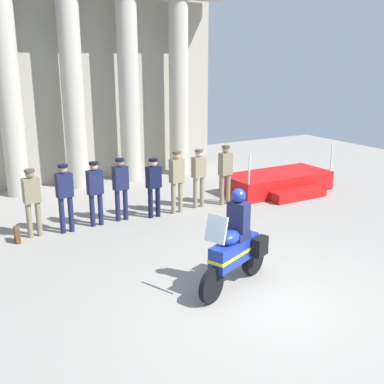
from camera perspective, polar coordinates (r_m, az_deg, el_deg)
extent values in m
plane|color=gray|center=(8.61, 9.49, -13.09)|extent=(28.00, 28.00, 0.00)
cube|color=#A49F91|center=(16.61, -15.30, 12.72)|extent=(11.13, 0.30, 6.76)
cylinder|color=#B2AD9E|center=(15.31, -21.32, 10.83)|extent=(0.69, 0.69, 6.15)
cylinder|color=#B2AD9E|center=(15.72, -14.30, 11.51)|extent=(0.69, 0.69, 6.15)
cylinder|color=#B2AD9E|center=(16.35, -7.69, 12.00)|extent=(0.69, 0.69, 6.15)
cylinder|color=#B2AD9E|center=(17.17, -1.63, 12.31)|extent=(0.69, 0.69, 6.15)
cube|color=#B71414|center=(15.42, 10.29, 1.21)|extent=(3.46, 1.53, 0.61)
cube|color=#B71414|center=(14.73, 12.79, -0.24)|extent=(1.90, 0.50, 0.30)
cylinder|color=silver|center=(13.72, 6.99, 2.77)|extent=(0.05, 0.05, 0.90)
cylinder|color=silver|center=(15.89, 16.60, 4.02)|extent=(0.05, 0.05, 0.90)
cylinder|color=#7A7056|center=(11.85, -19.18, -3.28)|extent=(0.13, 0.13, 0.86)
cylinder|color=#7A7056|center=(11.89, -18.14, -3.12)|extent=(0.13, 0.13, 0.86)
cube|color=#7A7056|center=(11.66, -18.97, 0.18)|extent=(0.40, 0.26, 0.59)
sphere|color=#997056|center=(11.56, -19.15, 2.10)|extent=(0.21, 0.21, 0.21)
cylinder|color=#494334|center=(11.55, -19.18, 2.47)|extent=(0.24, 0.24, 0.06)
cylinder|color=#191E42|center=(11.90, -15.53, -2.76)|extent=(0.13, 0.13, 0.91)
cylinder|color=#191E42|center=(11.96, -14.52, -2.61)|extent=(0.13, 0.13, 0.91)
cube|color=#191E42|center=(11.72, -15.28, 0.79)|extent=(0.40, 0.26, 0.59)
sphere|color=tan|center=(11.63, -15.42, 2.69)|extent=(0.21, 0.21, 0.21)
cylinder|color=black|center=(11.61, -15.45, 3.07)|extent=(0.24, 0.24, 0.06)
cylinder|color=#191E42|center=(12.21, -12.04, -2.22)|extent=(0.13, 0.13, 0.84)
cylinder|color=#191E42|center=(12.28, -11.07, -2.06)|extent=(0.13, 0.13, 0.84)
cube|color=#191E42|center=(12.04, -11.74, 1.16)|extent=(0.40, 0.26, 0.62)
sphere|color=tan|center=(11.95, -11.85, 3.08)|extent=(0.21, 0.21, 0.21)
cylinder|color=black|center=(11.93, -11.88, 3.45)|extent=(0.24, 0.24, 0.06)
cylinder|color=#191E42|center=(12.49, -9.03, -1.64)|extent=(0.13, 0.13, 0.85)
cylinder|color=#191E42|center=(12.56, -8.10, -1.49)|extent=(0.13, 0.13, 0.85)
cube|color=#191E42|center=(12.33, -8.70, 1.68)|extent=(0.40, 0.26, 0.61)
sphere|color=#997056|center=(12.24, -8.78, 3.54)|extent=(0.21, 0.21, 0.21)
cylinder|color=black|center=(12.22, -8.80, 3.91)|extent=(0.24, 0.24, 0.06)
cylinder|color=black|center=(12.63, -5.08, -1.34)|extent=(0.13, 0.13, 0.83)
cylinder|color=black|center=(12.72, -4.18, -1.20)|extent=(0.13, 0.13, 0.83)
cube|color=black|center=(12.49, -4.70, 1.80)|extent=(0.40, 0.26, 0.57)
sphere|color=beige|center=(12.40, -4.74, 3.56)|extent=(0.21, 0.21, 0.21)
cylinder|color=black|center=(12.38, -4.75, 3.92)|extent=(0.24, 0.24, 0.06)
cylinder|color=#847A5B|center=(12.94, -2.28, -0.75)|extent=(0.13, 0.13, 0.88)
cylinder|color=#847A5B|center=(13.04, -1.42, -0.61)|extent=(0.13, 0.13, 0.88)
cube|color=#847A5B|center=(12.80, -1.88, 2.60)|extent=(0.40, 0.26, 0.65)
sphere|color=tan|center=(12.70, -1.90, 4.49)|extent=(0.21, 0.21, 0.21)
cylinder|color=#4F4937|center=(12.69, -1.90, 4.83)|extent=(0.24, 0.24, 0.06)
cylinder|color=#847A5B|center=(13.42, 0.42, -0.10)|extent=(0.13, 0.13, 0.90)
cylinder|color=#847A5B|center=(13.52, 1.22, 0.03)|extent=(0.13, 0.13, 0.90)
cube|color=#847A5B|center=(13.29, 0.83, 3.04)|extent=(0.40, 0.26, 0.59)
sphere|color=beige|center=(13.20, 0.84, 4.73)|extent=(0.21, 0.21, 0.21)
cylinder|color=#4F4937|center=(13.19, 0.84, 5.06)|extent=(0.24, 0.24, 0.06)
cylinder|color=#7A7056|center=(13.73, 3.66, 0.25)|extent=(0.13, 0.13, 0.90)
cylinder|color=#7A7056|center=(13.85, 4.42, 0.37)|extent=(0.13, 0.13, 0.90)
cube|color=#7A7056|center=(13.61, 4.10, 3.43)|extent=(0.40, 0.26, 0.64)
sphere|color=tan|center=(13.52, 4.14, 5.19)|extent=(0.21, 0.21, 0.21)
cylinder|color=#494334|center=(13.51, 4.14, 5.52)|extent=(0.24, 0.24, 0.06)
cylinder|color=black|center=(8.36, 2.38, -11.31)|extent=(0.63, 0.34, 0.64)
cylinder|color=black|center=(9.48, 7.44, -8.03)|extent=(0.64, 0.38, 0.64)
cube|color=navy|center=(8.74, 5.15, -7.21)|extent=(1.27, 0.78, 0.44)
ellipsoid|color=navy|center=(8.51, 4.66, -5.55)|extent=(0.60, 0.50, 0.26)
cube|color=yellow|center=(8.75, 5.14, -7.33)|extent=(1.29, 0.80, 0.06)
cube|color=silver|center=(8.05, 2.97, -4.51)|extent=(0.30, 0.43, 0.47)
cube|color=black|center=(9.03, 8.25, -6.56)|extent=(0.40, 0.31, 0.36)
cube|color=black|center=(9.26, 5.43, -5.86)|extent=(0.40, 0.31, 0.36)
cube|color=#191E42|center=(8.73, 5.61, -5.21)|extent=(0.50, 0.47, 0.14)
cube|color=#191E42|center=(8.61, 5.67, -3.04)|extent=(0.38, 0.43, 0.56)
sphere|color=navy|center=(8.47, 5.68, -0.45)|extent=(0.26, 0.26, 0.26)
cube|color=brown|center=(11.74, -20.52, -4.89)|extent=(0.10, 0.32, 0.36)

